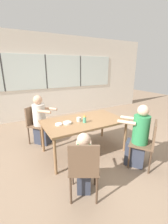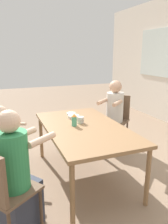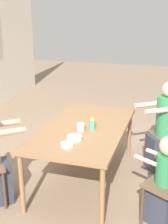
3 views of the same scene
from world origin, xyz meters
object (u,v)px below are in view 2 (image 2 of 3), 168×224
(person_toddler, at_px, (5,141))
(person_woman_green_shirt, at_px, (114,118))
(person_man_blue_shirt, at_px, (17,178))
(bowl_cereal, at_px, (71,114))
(chair_for_man_blue_shirt, at_px, (1,188))
(coffee_mug, at_px, (81,120))
(bowl_white_shallow, at_px, (74,117))
(chair_for_woman_green_shirt, at_px, (117,115))
(sippy_cup, at_px, (74,120))

(person_toddler, bearing_deg, person_woman_green_shirt, 124.74)
(person_man_blue_shirt, relative_size, bowl_cereal, 8.90)
(person_man_blue_shirt, distance_m, person_toddler, 1.15)
(chair_for_man_blue_shirt, bearing_deg, person_toddler, 141.60)
(person_woman_green_shirt, distance_m, coffee_mug, 1.02)
(coffee_mug, xyz_separation_m, bowl_cereal, (-0.42, 0.01, -0.03))
(person_man_blue_shirt, height_order, bowl_white_shallow, person_man_blue_shirt)
(person_woman_green_shirt, xyz_separation_m, bowl_white_shallow, (0.32, -0.82, 0.20))
(person_man_blue_shirt, distance_m, bowl_cereal, 1.47)
(person_man_blue_shirt, bearing_deg, coffee_mug, 94.79)
(coffee_mug, distance_m, bowl_white_shallow, 0.26)
(chair_for_man_blue_shirt, bearing_deg, chair_for_woman_green_shirt, 92.61)
(person_woman_green_shirt, relative_size, person_man_blue_shirt, 1.00)
(person_man_blue_shirt, relative_size, bowl_white_shallow, 7.13)
(bowl_white_shallow, bearing_deg, bowl_cereal, 173.72)
(person_toddler, bearing_deg, coffee_mug, 95.83)
(chair_for_man_blue_shirt, relative_size, person_man_blue_shirt, 0.76)
(chair_for_woman_green_shirt, height_order, coffee_mug, chair_for_woman_green_shirt)
(person_woman_green_shirt, xyz_separation_m, person_man_blue_shirt, (1.32, -1.68, -0.00))
(coffee_mug, relative_size, sippy_cup, 0.59)
(person_woman_green_shirt, bearing_deg, chair_for_woman_green_shirt, -90.00)
(person_toddler, bearing_deg, chair_for_man_blue_shirt, 26.05)
(person_woman_green_shirt, height_order, person_toddler, person_woman_green_shirt)
(bowl_white_shallow, bearing_deg, chair_for_woman_green_shirt, 114.51)
(sippy_cup, bearing_deg, chair_for_man_blue_shirt, -49.33)
(bowl_white_shallow, bearing_deg, person_toddler, -98.91)
(chair_for_woman_green_shirt, distance_m, person_toddler, 1.90)
(coffee_mug, bearing_deg, person_toddler, -113.07)
(person_woman_green_shirt, bearing_deg, chair_for_man_blue_shirt, 87.21)
(chair_for_woman_green_shirt, bearing_deg, coffee_mug, 85.60)
(person_woman_green_shirt, relative_size, coffee_mug, 12.58)
(person_toddler, bearing_deg, sippy_cup, 89.32)
(chair_for_woman_green_shirt, bearing_deg, sippy_cup, 85.10)
(person_man_blue_shirt, relative_size, person_toddler, 1.24)
(chair_for_man_blue_shirt, xyz_separation_m, person_man_blue_shirt, (-0.09, 0.13, 0.00))
(person_toddler, relative_size, bowl_white_shallow, 5.74)
(chair_for_woman_green_shirt, height_order, person_woman_green_shirt, person_woman_green_shirt)
(person_toddler, relative_size, bowl_cereal, 7.17)
(person_man_blue_shirt, xyz_separation_m, person_toddler, (-1.14, -0.07, -0.09))
(person_man_blue_shirt, bearing_deg, sippy_cup, 95.94)
(chair_for_man_blue_shirt, xyz_separation_m, coffee_mug, (-0.83, 1.00, 0.22))
(chair_for_woman_green_shirt, height_order, chair_for_man_blue_shirt, same)
(chair_for_woman_green_shirt, xyz_separation_m, chair_for_man_blue_shirt, (1.52, -1.94, 0.00))
(person_woman_green_shirt, bearing_deg, person_toddler, 55.07)
(person_toddler, xyz_separation_m, sippy_cup, (0.47, 0.83, 0.35))
(person_man_blue_shirt, xyz_separation_m, bowl_cereal, (-1.16, 0.88, 0.19))
(sippy_cup, bearing_deg, chair_for_woman_green_shirt, 125.88)
(bowl_cereal, bearing_deg, sippy_cup, -13.52)
(bowl_white_shallow, bearing_deg, chair_for_man_blue_shirt, -42.26)
(person_toddler, distance_m, bowl_white_shallow, 0.98)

